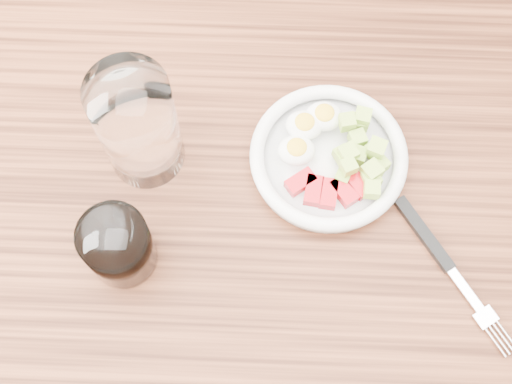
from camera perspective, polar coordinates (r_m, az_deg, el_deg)
The scene contains 6 objects.
ground at distance 1.59m, azimuth 0.35°, elevation -10.37°, with size 4.00×4.00×0.00m, color brown.
dining_table at distance 0.94m, azimuth 0.59°, elevation -3.35°, with size 1.50×0.90×0.77m.
bowl at distance 0.86m, azimuth 5.83°, elevation 2.93°, with size 0.19×0.19×0.05m.
fork at distance 0.85m, azimuth 14.43°, elevation -4.85°, with size 0.13×0.18×0.01m.
water_glass at distance 0.81m, azimuth -9.45°, elevation 5.28°, with size 0.09×0.09×0.16m, color white.
coffee_glass at distance 0.80m, azimuth -10.96°, elevation -4.29°, with size 0.08×0.08×0.09m.
Camera 1 is at (0.00, -0.27, 1.57)m, focal length 50.00 mm.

